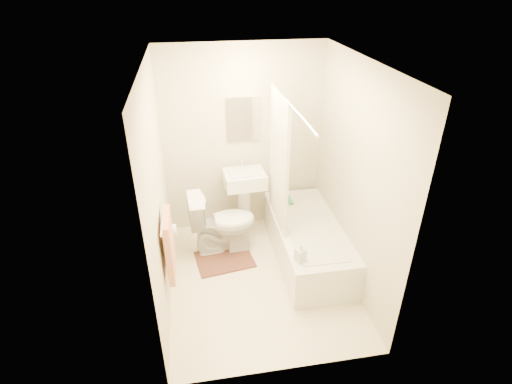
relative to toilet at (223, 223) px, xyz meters
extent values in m
plane|color=beige|center=(0.35, -0.62, -0.40)|extent=(2.40, 2.40, 0.00)
plane|color=white|center=(0.35, -0.62, 2.00)|extent=(2.40, 2.40, 0.00)
cube|color=beige|center=(0.35, 0.58, 0.80)|extent=(2.00, 0.02, 2.40)
cube|color=beige|center=(-0.65, -0.62, 0.80)|extent=(0.02, 2.40, 2.40)
cube|color=beige|center=(1.35, -0.62, 0.80)|extent=(0.02, 2.40, 2.40)
cube|color=white|center=(0.35, 0.56, 1.10)|extent=(0.40, 0.03, 0.55)
cylinder|color=silver|center=(0.65, -0.52, 1.60)|extent=(0.03, 1.70, 0.03)
cube|color=silver|center=(0.65, -0.12, 0.82)|extent=(0.04, 0.80, 1.55)
cylinder|color=silver|center=(-0.61, -0.87, 0.70)|extent=(0.02, 0.60, 0.02)
cube|color=#CC7266|center=(-0.58, -0.87, 0.38)|extent=(0.06, 0.45, 0.66)
cylinder|color=white|center=(-0.58, -0.50, 0.30)|extent=(0.11, 0.12, 0.12)
imported|color=white|center=(0.00, 0.00, 0.00)|extent=(0.84, 0.50, 0.79)
cube|color=#4B2821|center=(-0.01, -0.22, -0.39)|extent=(0.73, 0.60, 0.02)
imported|color=silver|center=(0.71, -0.94, 0.18)|extent=(0.12, 0.13, 0.21)
cube|color=#3D9857|center=(0.89, 0.23, 0.10)|extent=(0.07, 0.20, 0.04)
camera|label=1|loc=(-0.28, -4.05, 2.70)|focal=28.00mm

